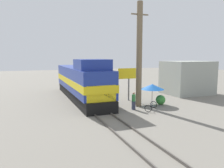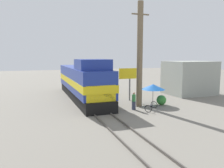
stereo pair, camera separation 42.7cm
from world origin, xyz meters
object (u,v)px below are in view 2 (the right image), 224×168
locomotive (83,82)px  utility_pole (140,55)px  billboard_sign (130,76)px  person_bystander (134,100)px  bicycle (151,107)px  vendor_umbrella (153,87)px

locomotive → utility_pole: size_ratio=1.58×
billboard_sign → person_bystander: billboard_sign is taller
utility_pole → person_bystander: (-1.15, -1.19, -4.18)m
billboard_sign → bicycle: 5.31m
person_bystander → billboard_sign: bearing=70.8°
locomotive → vendor_umbrella: locomotive is taller
locomotive → bicycle: (4.72, -7.34, -1.64)m
locomotive → person_bystander: size_ratio=9.62×
utility_pole → bicycle: 5.11m
utility_pole → vendor_umbrella: bearing=1.1°
billboard_sign → bicycle: size_ratio=2.01×
vendor_umbrella → bicycle: vendor_umbrella is taller
locomotive → utility_pole: bearing=-50.8°
locomotive → bicycle: locomotive is taller
locomotive → person_bystander: (3.29, -6.63, -1.09)m
utility_pole → bicycle: utility_pole is taller
person_bystander → utility_pole: bearing=46.2°
vendor_umbrella → person_bystander: size_ratio=1.45×
vendor_umbrella → person_bystander: bearing=-155.8°
locomotive → vendor_umbrella: (6.01, -5.40, -0.13)m
utility_pole → locomotive: bearing=129.2°
utility_pole → bicycle: bearing=-81.3°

